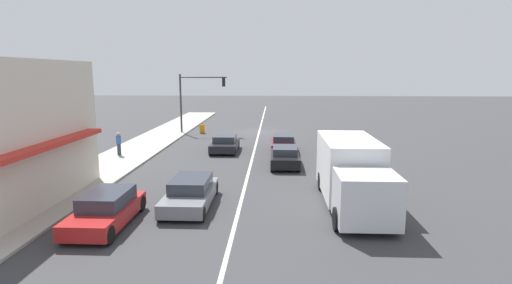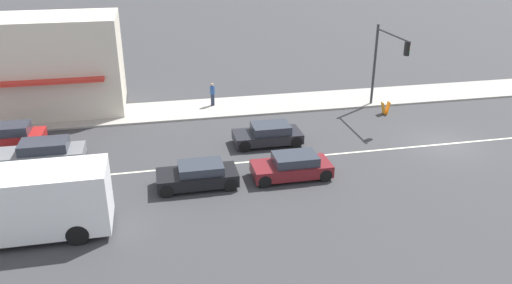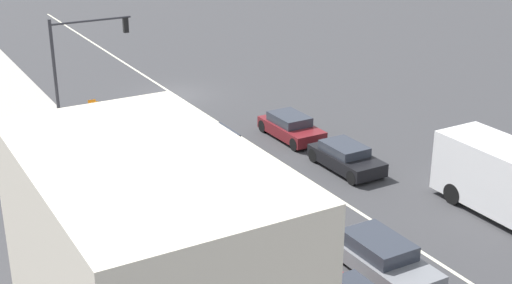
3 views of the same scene
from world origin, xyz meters
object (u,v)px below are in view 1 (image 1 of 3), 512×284
at_px(pedestrian, 119,143).
at_px(sedan_dark, 225,144).
at_px(suv_black, 285,157).
at_px(traffic_signal_main, 195,93).
at_px(delivery_truck, 352,172).
at_px(hatchback_red, 106,210).
at_px(warning_aframe_sign, 202,129).
at_px(sedan_maroon, 283,143).
at_px(suv_grey, 191,193).

distance_m(pedestrian, sedan_dark, 7.59).
bearing_deg(suv_black, traffic_signal_main, -58.12).
xyz_separation_m(delivery_truck, hatchback_red, (10.00, 3.00, -0.84)).
height_order(warning_aframe_sign, hatchback_red, hatchback_red).
distance_m(traffic_signal_main, hatchback_red, 23.98).
bearing_deg(traffic_signal_main, sedan_dark, 113.95).
distance_m(sedan_dark, sedan_maroon, 4.41).
bearing_deg(suv_grey, sedan_dark, -90.00).
distance_m(traffic_signal_main, sedan_dark, 10.22).
height_order(warning_aframe_sign, suv_grey, suv_grey).
xyz_separation_m(traffic_signal_main, sedan_dark, (-3.92, 8.83, -3.31)).
bearing_deg(sedan_dark, warning_aframe_sign, -69.54).
bearing_deg(traffic_signal_main, warning_aframe_sign, -167.44).
height_order(sedan_maroon, suv_grey, suv_grey).
bearing_deg(traffic_signal_main, hatchback_red, 92.71).
xyz_separation_m(pedestrian, sedan_maroon, (-11.61, -2.55, -0.38)).
xyz_separation_m(hatchback_red, suv_black, (-7.20, -10.35, -0.03)).
xyz_separation_m(traffic_signal_main, hatchback_red, (-1.12, 23.73, -3.27)).
xyz_separation_m(sedan_maroon, suv_grey, (4.40, 12.68, 0.00)).
relative_size(warning_aframe_sign, suv_black, 0.21).
bearing_deg(sedan_maroon, hatchback_red, 64.52).
height_order(delivery_truck, hatchback_red, delivery_truck).
distance_m(warning_aframe_sign, sedan_maroon, 11.69).
height_order(traffic_signal_main, delivery_truck, traffic_signal_main).
distance_m(hatchback_red, suv_black, 12.61).
xyz_separation_m(pedestrian, sedan_dark, (-7.21, -2.34, -0.39)).
xyz_separation_m(traffic_signal_main, suv_black, (-8.32, 13.38, -3.30)).
xyz_separation_m(delivery_truck, sedan_dark, (7.20, -11.89, -0.87)).
bearing_deg(suv_grey, suv_black, -119.05).
height_order(pedestrian, warning_aframe_sign, pedestrian).
xyz_separation_m(traffic_signal_main, pedestrian, (3.29, 11.17, -2.92)).
relative_size(sedan_dark, sedan_maroon, 0.99).
bearing_deg(delivery_truck, warning_aframe_sign, -63.18).
bearing_deg(suv_black, delivery_truck, 110.87).
height_order(hatchback_red, suv_grey, hatchback_red).
relative_size(delivery_truck, sedan_maroon, 1.89).
height_order(traffic_signal_main, hatchback_red, traffic_signal_main).
relative_size(sedan_maroon, suv_grey, 0.89).
relative_size(delivery_truck, suv_grey, 1.68).
height_order(hatchback_red, suv_black, hatchback_red).
height_order(traffic_signal_main, warning_aframe_sign, traffic_signal_main).
xyz_separation_m(sedan_dark, sedan_maroon, (-4.40, -0.21, 0.01)).
xyz_separation_m(sedan_dark, suv_grey, (0.00, 12.47, 0.01)).
relative_size(hatchback_red, sedan_maroon, 1.08).
distance_m(hatchback_red, suv_grey, 3.71).
height_order(warning_aframe_sign, suv_black, suv_black).
relative_size(delivery_truck, sedan_dark, 1.91).
relative_size(hatchback_red, suv_grey, 0.96).
bearing_deg(sedan_dark, suv_grey, 90.00).
distance_m(pedestrian, warning_aframe_sign, 11.96).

